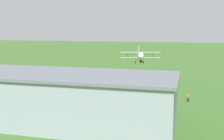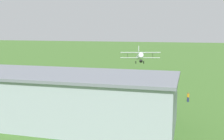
{
  "view_description": "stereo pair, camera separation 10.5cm",
  "coord_description": "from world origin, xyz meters",
  "px_view_note": "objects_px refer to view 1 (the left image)",
  "views": [
    {
      "loc": [
        -17.91,
        65.61,
        12.22
      ],
      "look_at": [
        -2.29,
        9.22,
        3.77
      ],
      "focal_mm": 46.04,
      "sensor_mm": 36.0,
      "label": 1
    },
    {
      "loc": [
        -18.01,
        65.58,
        12.22
      ],
      "look_at": [
        -2.29,
        9.22,
        3.77
      ],
      "focal_mm": 46.04,
      "sensor_mm": 36.0,
      "label": 2
    }
  ],
  "objects_px": {
    "biplane": "(140,56)",
    "person_near_hangar_door": "(170,99)",
    "person_beside_truck": "(188,97)",
    "hangar": "(28,96)"
  },
  "relations": [
    {
      "from": "person_beside_truck",
      "to": "hangar",
      "type": "bearing_deg",
      "value": 37.44
    },
    {
      "from": "hangar",
      "to": "biplane",
      "type": "distance_m",
      "value": 36.75
    },
    {
      "from": "biplane",
      "to": "person_near_hangar_door",
      "type": "height_order",
      "value": "biplane"
    },
    {
      "from": "person_near_hangar_door",
      "to": "person_beside_truck",
      "type": "distance_m",
      "value": 3.67
    },
    {
      "from": "hangar",
      "to": "person_near_hangar_door",
      "type": "bearing_deg",
      "value": -142.75
    },
    {
      "from": "hangar",
      "to": "person_beside_truck",
      "type": "distance_m",
      "value": 26.13
    },
    {
      "from": "biplane",
      "to": "hangar",
      "type": "bearing_deg",
      "value": 76.09
    },
    {
      "from": "biplane",
      "to": "person_near_hangar_door",
      "type": "relative_size",
      "value": 6.19
    },
    {
      "from": "person_beside_truck",
      "to": "biplane",
      "type": "bearing_deg",
      "value": -59.13
    },
    {
      "from": "person_near_hangar_door",
      "to": "hangar",
      "type": "bearing_deg",
      "value": 37.25
    }
  ]
}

